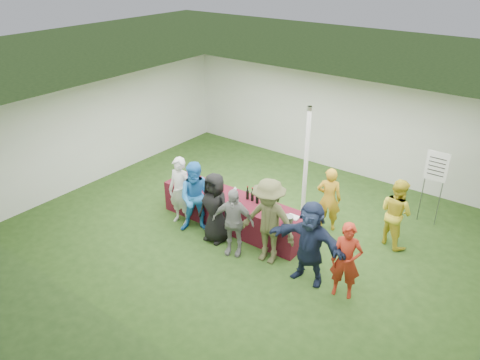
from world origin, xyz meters
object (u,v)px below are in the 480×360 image
Objects in this scene: customer_0 at (180,191)px; customer_4 at (268,222)px; staff_back at (396,213)px; customer_2 at (215,208)px; customer_5 at (310,242)px; wine_list_sign at (436,172)px; dump_bucket at (288,220)px; staff_pourer at (329,199)px; customer_3 at (233,222)px; serving_table at (233,212)px; customer_1 at (197,198)px; customer_6 at (346,261)px.

customer_0 is 0.89× the size of customer_4.
customer_4 is at bearing 74.39° from staff_back.
customer_5 is at bearing 0.24° from customer_2.
wine_list_sign is 1.12× the size of customer_2.
staff_back reaches higher than dump_bucket.
staff_pourer is 0.98× the size of staff_back.
customer_3 is at bearing -146.39° from dump_bucket.
customer_3 is at bearing -52.33° from serving_table.
dump_bucket is 0.12× the size of customer_5.
customer_6 is at bearing -35.65° from customer_1.
staff_pourer is 1.01× the size of customer_3.
wine_list_sign is at bearing 29.73° from customer_3.
customer_5 is at bearing 163.11° from customer_6.
serving_table is 2.18× the size of customer_0.
customer_4 is at bearing -7.73° from customer_0.
customer_5 is at bearing 93.60° from staff_back.
customer_1 is 1.11× the size of customer_3.
customer_4 is at bearing -121.85° from wine_list_sign.
customer_1 is at bearing 54.75° from staff_back.
customer_0 is (-1.06, -0.60, 0.45)m from serving_table.
wine_list_sign is at bearing 29.89° from customer_0.
dump_bucket is at bearing 146.77° from customer_5.
customer_3 is at bearing -45.07° from customer_1.
customer_3 is at bearing -128.07° from wine_list_sign.
serving_table is at bearing 93.56° from customer_2.
serving_table is 2.13× the size of customer_1.
customer_0 is at bearing 11.18° from staff_pourer.
customer_4 is (1.35, 0.05, 0.12)m from customer_2.
customer_4 is at bearing -34.91° from customer_1.
customer_0 is (-2.85, -1.81, 0.06)m from staff_pourer.
customer_3 is (-0.94, -0.63, -0.08)m from dump_bucket.
customer_1 is at bearing -168.91° from dump_bucket.
wine_list_sign is at bearing 57.54° from dump_bucket.
customer_2 is (0.04, -0.69, 0.43)m from serving_table.
customer_6 reaches higher than serving_table.
customer_5 is (-0.86, -2.20, 0.08)m from staff_back.
customer_1 reaches higher than customer_3.
customer_2 is at bearing 26.04° from staff_pourer.
wine_list_sign is 1.49m from staff_back.
customer_3 reaches higher than dump_bucket.
customer_6 is at bearing 0.38° from customer_2.
dump_bucket is 1.14m from customer_3.
customer_4 reaches higher than customer_5.
serving_table is 0.81m from customer_2.
dump_bucket is 0.90m from customer_5.
customer_3 is 2.46m from customer_6.
wine_list_sign is (3.55, 2.86, 0.94)m from serving_table.
serving_table is 2.51m from customer_5.
dump_bucket is at bearing -23.80° from customer_1.
serving_table is 2.24× the size of customer_2.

